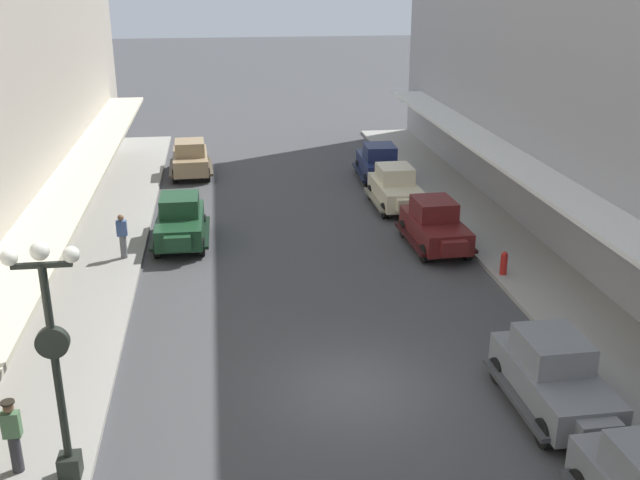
{
  "coord_description": "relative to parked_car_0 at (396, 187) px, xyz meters",
  "views": [
    {
      "loc": [
        -3.04,
        -15.91,
        10.01
      ],
      "look_at": [
        0.0,
        6.0,
        1.8
      ],
      "focal_mm": 41.42,
      "sensor_mm": 36.0,
      "label": 1
    }
  ],
  "objects": [
    {
      "name": "parked_car_6",
      "position": [
        0.21,
        4.5,
        0.0
      ],
      "size": [
        2.27,
        4.31,
        1.84
      ],
      "color": "#19234C",
      "rests_on": "ground"
    },
    {
      "name": "ground_plane",
      "position": [
        -4.53,
        -14.46,
        -0.94
      ],
      "size": [
        200.0,
        200.0,
        0.0
      ],
      "primitive_type": "plane",
      "color": "#424244"
    },
    {
      "name": "pedestrian_1",
      "position": [
        -12.04,
        -16.89,
        0.07
      ],
      "size": [
        0.36,
        0.28,
        1.67
      ],
      "color": "#2D2D33",
      "rests_on": "sidewalk_left"
    },
    {
      "name": "parked_car_1",
      "position": [
        -9.07,
        6.7,
        0.0
      ],
      "size": [
        2.27,
        4.31,
        1.84
      ],
      "color": "#997F5B",
      "rests_on": "ground"
    },
    {
      "name": "parked_car_2",
      "position": [
        0.03,
        -16.0,
        0.0
      ],
      "size": [
        2.19,
        4.28,
        1.84
      ],
      "color": "slate",
      "rests_on": "ground"
    },
    {
      "name": "parked_car_4",
      "position": [
        -9.2,
        -3.25,
        0.0
      ],
      "size": [
        2.18,
        4.27,
        1.84
      ],
      "color": "#193D23",
      "rests_on": "ground"
    },
    {
      "name": "sidewalk_left",
      "position": [
        -12.03,
        -14.46,
        -0.87
      ],
      "size": [
        3.0,
        60.0,
        0.15
      ],
      "primitive_type": "cube",
      "color": "#99968E",
      "rests_on": "ground"
    },
    {
      "name": "parked_car_0",
      "position": [
        0.0,
        0.0,
        0.0
      ],
      "size": [
        2.17,
        4.27,
        1.84
      ],
      "color": "beige",
      "rests_on": "ground"
    },
    {
      "name": "sidewalk_right",
      "position": [
        2.97,
        -14.46,
        -0.87
      ],
      "size": [
        3.0,
        60.0,
        0.15
      ],
      "primitive_type": "cube",
      "color": "#99968E",
      "rests_on": "ground"
    },
    {
      "name": "pedestrian_0",
      "position": [
        -11.17,
        -4.9,
        0.05
      ],
      "size": [
        0.36,
        0.24,
        1.64
      ],
      "color": "slate",
      "rests_on": "sidewalk_left"
    },
    {
      "name": "parked_car_3",
      "position": [
        0.31,
        -5.05,
        0.0
      ],
      "size": [
        2.24,
        4.3,
        1.84
      ],
      "color": "#591919",
      "rests_on": "ground"
    },
    {
      "name": "fire_hydrant",
      "position": [
        1.82,
        -8.23,
        -0.38
      ],
      "size": [
        0.24,
        0.24,
        0.82
      ],
      "color": "#B21E19",
      "rests_on": "sidewalk_right"
    },
    {
      "name": "lamp_post_with_clock",
      "position": [
        -10.93,
        -17.22,
        2.04
      ],
      "size": [
        1.42,
        0.44,
        5.16
      ],
      "color": "black",
      "rests_on": "sidewalk_left"
    }
  ]
}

